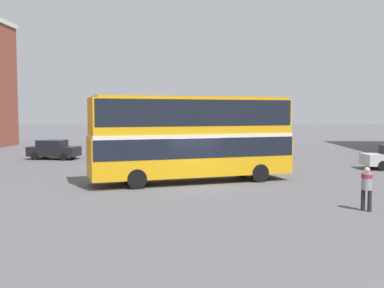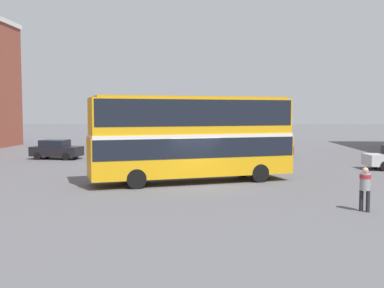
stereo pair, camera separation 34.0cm
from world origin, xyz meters
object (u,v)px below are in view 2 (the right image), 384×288
at_px(parked_car_kerb_far, 264,149).
at_px(parked_car_side_street, 56,149).
at_px(double_decker_bus, 192,134).
at_px(pedestrian_foreground, 365,185).

distance_m(parked_car_kerb_far, parked_car_side_street, 17.13).
bearing_deg(double_decker_bus, parked_car_kerb_far, 47.45).
distance_m(pedestrian_foreground, parked_car_side_street, 26.21).
height_order(double_decker_bus, parked_car_side_street, double_decker_bus).
relative_size(double_decker_bus, parked_car_kerb_far, 2.33).
xyz_separation_m(double_decker_bus, parked_car_side_street, (-11.73, 11.48, -1.87)).
distance_m(double_decker_bus, parked_car_side_street, 16.52).
xyz_separation_m(pedestrian_foreground, parked_car_kerb_far, (-1.75, 20.41, -0.29)).
bearing_deg(pedestrian_foreground, double_decker_bus, -94.08).
relative_size(parked_car_kerb_far, parked_car_side_street, 1.15).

